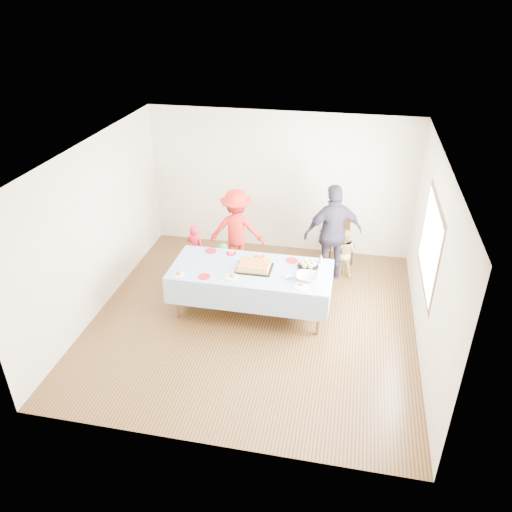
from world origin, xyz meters
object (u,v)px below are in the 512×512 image
(party_table, at_px, (251,272))
(dining_chair, at_px, (341,237))
(adult_left, at_px, (237,230))
(birthday_cake, at_px, (254,266))

(party_table, xyz_separation_m, dining_chair, (1.32, 1.96, -0.25))
(dining_chair, bearing_deg, party_table, -144.05)
(dining_chair, relative_size, adult_left, 0.56)
(party_table, bearing_deg, adult_left, 112.41)
(birthday_cake, xyz_separation_m, dining_chair, (1.27, 1.95, -0.35))
(adult_left, bearing_deg, party_table, 106.95)
(party_table, relative_size, adult_left, 1.63)
(party_table, bearing_deg, birthday_cake, 14.09)
(birthday_cake, bearing_deg, adult_left, 114.47)
(party_table, height_order, dining_chair, dining_chair)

